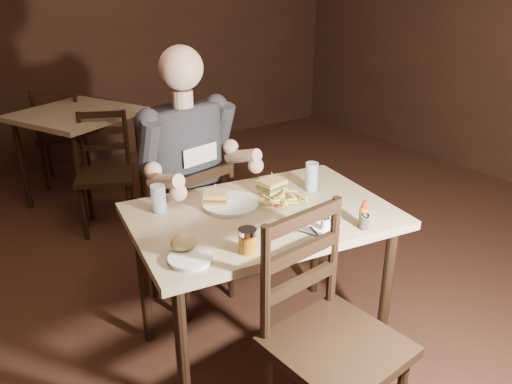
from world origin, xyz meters
TOP-DOWN VIEW (x-y plane):
  - room_shell at (0.00, 0.00)m, footprint 7.00×7.00m
  - main_table at (-0.13, 0.24)m, footprint 1.26×0.94m
  - bg_table at (-0.30, 2.50)m, footprint 1.06×1.06m
  - chair_far at (-0.21, 0.82)m, footprint 0.46×0.49m
  - chair_near at (-0.22, -0.37)m, footprint 0.49×0.53m
  - bg_chair_far at (-0.30, 3.05)m, footprint 0.54×0.56m
  - bg_chair_near at (-0.30, 1.95)m, footprint 0.53×0.55m
  - diner at (-0.20, 0.77)m, footprint 0.65×0.55m
  - dinner_plate at (-0.21, 0.37)m, footprint 0.30×0.30m
  - sandwich_left at (-0.27, 0.40)m, footprint 0.13×0.13m
  - sandwich_right at (0.02, 0.37)m, footprint 0.13×0.11m
  - fries_pile at (-0.01, 0.24)m, footprint 0.28×0.21m
  - ketchup_dollop at (-0.06, 0.23)m, footprint 0.05×0.05m
  - glass_left at (-0.51, 0.51)m, footprint 0.08×0.08m
  - glass_right at (0.21, 0.30)m, footprint 0.07×0.07m
  - hot_sauce at (0.14, -0.12)m, footprint 0.04×0.04m
  - salt_shaker at (-0.02, -0.05)m, footprint 0.04×0.04m
  - pepper_shaker at (0.13, -0.14)m, footprint 0.04×0.04m
  - syrup_dispenser at (-0.38, -0.01)m, footprint 0.08×0.08m
  - napkin at (-0.04, -0.01)m, footprint 0.20×0.19m
  - knife at (-0.11, -0.02)m, footprint 0.08×0.19m
  - fork at (-0.08, -0.07)m, footprint 0.05×0.14m
  - side_plate at (-0.59, 0.05)m, footprint 0.19×0.19m
  - bread_roll at (-0.58, 0.12)m, footprint 0.12×0.10m

SIDE VIEW (x-z plane):
  - bg_chair_near at x=-0.30m, z-range 0.00..0.85m
  - chair_far at x=-0.21m, z-range 0.00..0.85m
  - bg_chair_far at x=-0.30m, z-range 0.00..0.89m
  - chair_near at x=-0.22m, z-range 0.00..0.97m
  - bg_table at x=-0.30m, z-range 0.30..1.07m
  - main_table at x=-0.13m, z-range 0.30..1.07m
  - napkin at x=-0.04m, z-range 0.77..0.77m
  - fork at x=-0.08m, z-range 0.77..0.78m
  - knife at x=-0.11m, z-range 0.77..0.78m
  - side_plate at x=-0.59m, z-range 0.77..0.78m
  - dinner_plate at x=-0.21m, z-range 0.77..0.78m
  - ketchup_dollop at x=-0.06m, z-range 0.78..0.80m
  - salt_shaker at x=-0.02m, z-range 0.77..0.83m
  - fries_pile at x=-0.01m, z-range 0.78..0.82m
  - pepper_shaker at x=0.13m, z-range 0.77..0.84m
  - bread_roll at x=-0.58m, z-range 0.78..0.84m
  - syrup_dispenser at x=-0.38m, z-range 0.77..0.87m
  - hot_sauce at x=0.14m, z-range 0.77..0.89m
  - sandwich_left at x=-0.27m, z-range 0.78..0.88m
  - glass_left at x=-0.51m, z-range 0.77..0.89m
  - sandwich_right at x=0.02m, z-range 0.78..0.89m
  - glass_right at x=0.21m, z-range 0.77..0.91m
  - diner at x=-0.20m, z-range 0.44..1.44m
  - room_shell at x=0.00m, z-range -2.10..4.90m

